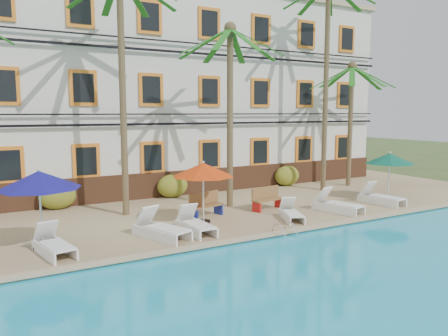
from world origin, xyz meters
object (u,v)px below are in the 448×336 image
lounger_e (337,204)px  pool_ladder (284,234)px  palm_e (351,105)px  lounger_c (195,224)px  palm_c (230,89)px  bench_left (205,205)px  bench_right (267,198)px  lounger_d (291,213)px  palm_b (122,60)px  umbrella_green (390,159)px  palm_d (327,60)px  lounger_f (381,197)px  lounger_b (161,228)px  lounger_a (54,244)px  umbrella_blue (39,180)px  umbrella_red (203,170)px

lounger_e → pool_ladder: lounger_e is taller
palm_e → lounger_c: palm_e is taller
palm_c → bench_left: palm_c is taller
bench_right → palm_e: bearing=20.3°
lounger_d → palm_b: bearing=143.3°
umbrella_green → lounger_c: umbrella_green is taller
palm_d → bench_right: 8.36m
lounger_e → lounger_f: size_ratio=1.03×
lounger_d → bench_left: 3.28m
palm_e → bench_left: bearing=-165.8°
palm_c → lounger_b: (-4.30, -2.98, -4.61)m
bench_left → palm_c: bearing=32.4°
lounger_d → palm_e: bearing=31.2°
umbrella_green → lounger_a: bearing=-177.0°
palm_d → umbrella_blue: palm_d is taller
palm_b → palm_d: 10.55m
umbrella_green → palm_c: bearing=162.7°
umbrella_red → lounger_e: size_ratio=1.05×
palm_b → lounger_d: bearing=-36.7°
umbrella_green → lounger_d: 6.61m
lounger_f → pool_ladder: size_ratio=2.79×
palm_d → lounger_b: 12.90m
umbrella_green → lounger_f: 2.05m
umbrella_red → pool_ladder: umbrella_red is taller
lounger_f → lounger_b: bearing=-179.2°
lounger_f → bench_left: (-7.74, 1.72, 0.16)m
palm_d → lounger_d: 9.32m
lounger_a → lounger_f: 13.50m
bench_right → umbrella_green: bearing=-8.9°
bench_right → pool_ladder: bench_right is taller
umbrella_blue → lounger_b: umbrella_blue is taller
palm_d → bench_left: bearing=-164.6°
palm_d → lounger_a: palm_d is taller
palm_e → lounger_b: palm_e is taller
palm_d → lounger_d: size_ratio=5.99×
lounger_a → lounger_d: bearing=-0.8°
umbrella_red → umbrella_green: (9.39, -0.34, -0.05)m
umbrella_red → lounger_b: (-2.08, -1.09, -1.61)m
lounger_e → palm_e: bearing=41.0°
lounger_f → umbrella_green: bearing=26.7°
umbrella_red → palm_d: bearing=19.4°
lounger_c → lounger_e: lounger_e is taller
lounger_a → lounger_b: (3.22, 0.03, 0.03)m
lounger_e → pool_ladder: bearing=-158.1°
palm_c → pool_ladder: 6.74m
umbrella_blue → pool_ladder: bearing=-17.6°
umbrella_red → lounger_b: bearing=-152.3°
palm_d → lounger_a: (-13.74, -4.10, -6.30)m
lounger_c → lounger_e: size_ratio=0.89×
palm_c → palm_e: 8.52m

